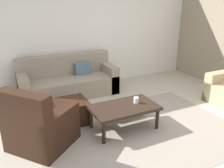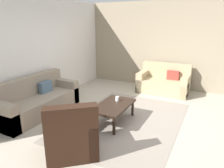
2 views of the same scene
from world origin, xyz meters
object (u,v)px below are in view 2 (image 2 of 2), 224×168
object	(u,v)px
couch_loveseat	(164,83)
coffee_table	(113,107)
cup	(117,99)
ottoman	(70,121)
armchair_leather	(72,138)
couch_main	(35,101)

from	to	relation	value
couch_loveseat	coffee_table	bearing A→B (deg)	169.51
couch_loveseat	cup	distance (m)	2.44
couch_loveseat	cup	bearing A→B (deg)	168.02
couch_loveseat	cup	world-z (taller)	couch_loveseat
cup	ottoman	bearing A→B (deg)	148.79
armchair_leather	coffee_table	bearing A→B (deg)	-3.20
armchair_leather	coffee_table	xyz separation A→B (m)	(1.37, -0.08, 0.05)
armchair_leather	cup	distance (m)	1.61
couch_loveseat	ottoman	world-z (taller)	couch_loveseat
cup	armchair_leather	bearing A→B (deg)	178.00
ottoman	coffee_table	xyz separation A→B (m)	(0.73, -0.61, 0.16)
couch_main	couch_loveseat	size ratio (longest dim) A/B	1.40
couch_main	couch_loveseat	world-z (taller)	same
couch_main	coffee_table	xyz separation A→B (m)	(0.42, -1.90, 0.06)
couch_loveseat	armchair_leather	distance (m)	4.02
coffee_table	cup	bearing A→B (deg)	4.87
ottoman	coffee_table	world-z (taller)	coffee_table
couch_main	armchair_leather	bearing A→B (deg)	-117.47
couch_loveseat	ottoman	size ratio (longest dim) A/B	2.71
armchair_leather	ottoman	world-z (taller)	armchair_leather
couch_main	ottoman	world-z (taller)	couch_main
ottoman	cup	xyz separation A→B (m)	(0.97, -0.59, 0.26)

